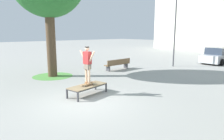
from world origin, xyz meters
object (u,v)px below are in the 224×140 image
object	(u,v)px
skate_box	(87,86)
skateboard	(88,84)
car_silver	(218,56)
park_bench	(118,64)
skater	(87,62)
light_post	(175,20)

from	to	relation	value
skate_box	skateboard	distance (m)	0.13
car_silver	park_bench	size ratio (longest dim) A/B	1.74
skater	skateboard	bearing A→B (deg)	-83.66
skateboard	park_bench	bearing A→B (deg)	125.49
skateboard	park_bench	world-z (taller)	park_bench
light_post	park_bench	bearing A→B (deg)	-111.77
skateboard	park_bench	size ratio (longest dim) A/B	0.34
skateboard	car_silver	size ratio (longest dim) A/B	0.19
skate_box	skater	bearing A→B (deg)	100.47
car_silver	light_post	distance (m)	5.93
skate_box	light_post	distance (m)	10.94
skateboard	skater	distance (m)	0.99
car_silver	park_bench	world-z (taller)	car_silver
skate_box	skateboard	xyz separation A→B (m)	(-0.01, 0.03, 0.12)
skater	car_silver	bearing A→B (deg)	91.05
car_silver	light_post	bearing A→B (deg)	-110.14
car_silver	skater	bearing A→B (deg)	-88.95
skater	skate_box	bearing A→B (deg)	-79.53
park_bench	skate_box	bearing A→B (deg)	-54.62
skater	park_bench	size ratio (longest dim) A/B	0.70
car_silver	skate_box	bearing A→B (deg)	-88.93
park_bench	light_post	distance (m)	6.09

